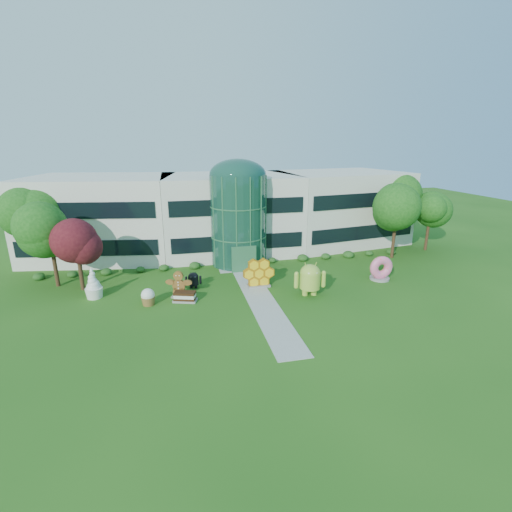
{
  "coord_description": "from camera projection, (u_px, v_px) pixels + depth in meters",
  "views": [
    {
      "loc": [
        -6.99,
        -27.16,
        13.13
      ],
      "look_at": [
        0.61,
        6.0,
        2.6
      ],
      "focal_mm": 26.0,
      "sensor_mm": 36.0,
      "label": 1
    }
  ],
  "objects": [
    {
      "name": "atrium",
      "position": [
        238.0,
        220.0,
        40.39
      ],
      "size": [
        6.0,
        6.0,
        9.8
      ],
      "primitive_type": "cylinder",
      "color": "#194738",
      "rests_on": "ground"
    },
    {
      "name": "tree_red",
      "position": [
        79.0,
        259.0,
        33.46
      ],
      "size": [
        4.0,
        4.0,
        6.0
      ],
      "primitive_type": null,
      "color": "#3F0C14",
      "rests_on": "ground"
    },
    {
      "name": "donut",
      "position": [
        381.0,
        268.0,
        36.52
      ],
      "size": [
        2.4,
        1.21,
        2.47
      ],
      "primitive_type": null,
      "rotation": [
        0.0,
        0.0,
        -0.03
      ],
      "color": "#F65D83",
      "rests_on": "ground"
    },
    {
      "name": "honeycomb",
      "position": [
        259.0,
        274.0,
        34.71
      ],
      "size": [
        3.18,
        1.18,
        2.49
      ],
      "primitive_type": null,
      "rotation": [
        0.0,
        0.0,
        0.01
      ],
      "color": "yellow",
      "rests_on": "ground"
    },
    {
      "name": "android_green",
      "position": [
        310.0,
        277.0,
        32.65
      ],
      "size": [
        3.18,
        2.32,
        3.36
      ],
      "primitive_type": null,
      "rotation": [
        0.0,
        0.0,
        -0.12
      ],
      "color": "#9EBF3D",
      "rests_on": "ground"
    },
    {
      "name": "building",
      "position": [
        230.0,
        213.0,
        46.05
      ],
      "size": [
        46.0,
        15.0,
        9.3
      ],
      "primitive_type": null,
      "color": "beige",
      "rests_on": "ground"
    },
    {
      "name": "froyo",
      "position": [
        93.0,
        283.0,
        32.17
      ],
      "size": [
        1.99,
        1.99,
        2.74
      ],
      "primitive_type": null,
      "rotation": [
        0.0,
        0.0,
        0.29
      ],
      "color": "white",
      "rests_on": "ground"
    },
    {
      "name": "ice_cream_sandwich",
      "position": [
        185.0,
        297.0,
        31.68
      ],
      "size": [
        2.18,
        1.54,
        0.88
      ],
      "primitive_type": null,
      "rotation": [
        0.0,
        0.0,
        -0.31
      ],
      "color": "black",
      "rests_on": "ground"
    },
    {
      "name": "cupcake",
      "position": [
        148.0,
        297.0,
        30.93
      ],
      "size": [
        1.47,
        1.47,
        1.45
      ],
      "primitive_type": null,
      "rotation": [
        0.0,
        0.0,
        -0.26
      ],
      "color": "white",
      "rests_on": "ground"
    },
    {
      "name": "trees_backdrop",
      "position": [
        237.0,
        225.0,
        41.53
      ],
      "size": [
        52.0,
        8.0,
        8.4
      ],
      "primitive_type": null,
      "color": "#164B12",
      "rests_on": "ground"
    },
    {
      "name": "gingerbread",
      "position": [
        179.0,
        284.0,
        32.41
      ],
      "size": [
        2.82,
        1.82,
        2.43
      ],
      "primitive_type": null,
      "rotation": [
        0.0,
        0.0,
        -0.34
      ],
      "color": "brown",
      "rests_on": "ground"
    },
    {
      "name": "android_black",
      "position": [
        193.0,
        279.0,
        34.48
      ],
      "size": [
        1.66,
        1.19,
        1.78
      ],
      "primitive_type": null,
      "rotation": [
        0.0,
        0.0,
        -0.09
      ],
      "color": "black",
      "rests_on": "ground"
    },
    {
      "name": "walkway",
      "position": [
        259.0,
        298.0,
        32.52
      ],
      "size": [
        2.4,
        20.0,
        0.04
      ],
      "primitive_type": "cube",
      "color": "#9E9E93",
      "rests_on": "ground"
    },
    {
      "name": "ground",
      "position": [
        265.0,
        307.0,
        30.67
      ],
      "size": [
        140.0,
        140.0,
        0.0
      ],
      "primitive_type": "plane",
      "color": "#215114",
      "rests_on": "ground"
    }
  ]
}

